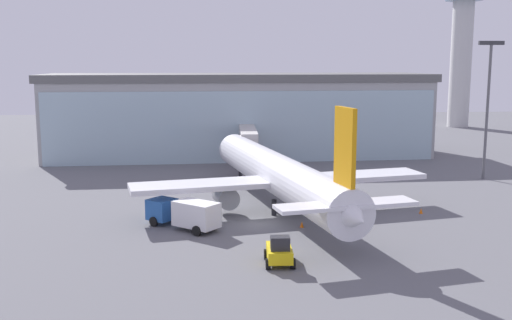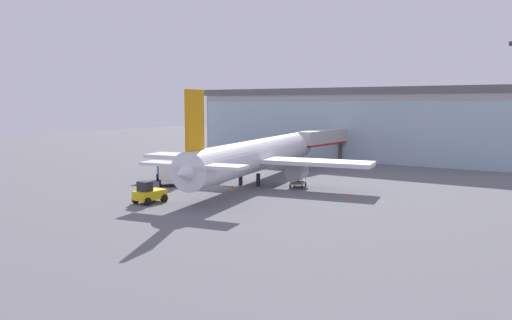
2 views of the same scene
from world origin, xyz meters
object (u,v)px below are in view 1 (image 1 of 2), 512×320
Objects in this scene: pushback_tug at (279,252)px; baggage_cart at (335,202)px; jet_bridge at (248,138)px; airplane at (279,175)px; control_tower at (462,40)px; apron_light_mast at (488,97)px; safety_cone_nose at (302,224)px; safety_cone_wingtip at (421,211)px; catering_truck at (185,213)px.

baggage_cart is at bearing -22.40° from pushback_tug.
airplane reaches higher than jet_bridge.
control_tower is 1.89× the size of apron_light_mast.
jet_bridge is at bearing 1.83° from pushback_tug.
pushback_tug is at bearing -108.08° from safety_cone_nose.
jet_bridge is at bearing 120.83° from safety_cone_wingtip.
apron_light_mast is at bearing -75.35° from airplane.
control_tower reaches higher than jet_bridge.
safety_cone_wingtip is at bearing -130.24° from apron_light_mast.
jet_bridge is at bearing -64.18° from catering_truck.
safety_cone_wingtip is (-14.23, -16.82, -10.15)m from apron_light_mast.
catering_truck is at bearing 37.88° from pushback_tug.
jet_bridge is 2.06× the size of catering_truck.
control_tower is at bearing 64.81° from safety_cone_wingtip.
safety_cone_wingtip is (13.88, -2.83, -3.27)m from airplane.
control_tower is 87.88m from safety_cone_wingtip.
safety_cone_wingtip is (-36.49, -77.56, -19.40)m from control_tower.
apron_light_mast is at bearing 37.90° from safety_cone_nose.
jet_bridge is 4.56× the size of baggage_cart.
jet_bridge is at bearing 162.86° from apron_light_mast.
control_tower is 65.35m from apron_light_mast.
catering_truck is at bearing 167.32° from jet_bridge.
safety_cone_nose is at bearing 130.00° from baggage_cart.
apron_light_mast is 31.67× the size of safety_cone_wingtip.
control_tower is at bearing 58.99° from safety_cone_nose.
airplane reaches higher than safety_cone_wingtip.
airplane is at bearing -123.98° from control_tower.
pushback_tug is (-7.84, -17.13, 0.47)m from baggage_cart.
airplane reaches higher than safety_cone_nose.
airplane is 11.48m from catering_truck.
pushback_tug is 10.38m from safety_cone_nose.
apron_light_mast is 5.33× the size of pushback_tug.
pushback_tug reaches higher than baggage_cart.
control_tower reaches higher than safety_cone_wingtip.
safety_cone_nose is 13.19m from safety_cone_wingtip.
apron_light_mast is 27.82m from baggage_cart.
airplane reaches higher than catering_truck.
apron_light_mast reaches higher than baggage_cart.
airplane is 12.30× the size of baggage_cart.
control_tower is 88.68m from baggage_cart.
baggage_cart is at bearing -120.86° from control_tower.
safety_cone_nose is (-26.79, -20.86, -10.15)m from apron_light_mast.
control_tower reaches higher than pushback_tug.
apron_light_mast reaches higher than pushback_tug.
safety_cone_wingtip is (7.93, -3.24, -0.23)m from baggage_cart.
control_tower reaches higher than catering_truck.
apron_light_mast reaches higher than airplane.
apron_light_mast is 43.52m from catering_truck.
apron_light_mast reaches higher than safety_cone_nose.
safety_cone_nose is 1.00× the size of safety_cone_wingtip.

